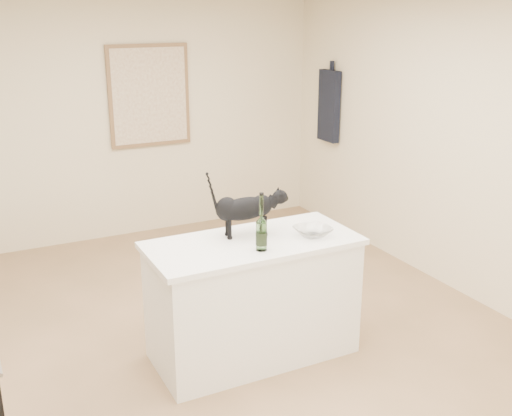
% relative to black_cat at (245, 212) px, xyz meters
% --- Properties ---
extents(floor, '(5.50, 5.50, 0.00)m').
position_rel_black_cat_xyz_m(floor, '(-0.10, 0.08, -1.08)').
color(floor, '#9F7754').
rests_on(floor, ground).
extents(wall_back, '(4.50, 0.00, 4.50)m').
position_rel_black_cat_xyz_m(wall_back, '(-0.10, 2.83, 0.22)').
color(wall_back, beige).
rests_on(wall_back, ground).
extents(wall_right, '(0.00, 5.50, 5.50)m').
position_rel_black_cat_xyz_m(wall_right, '(2.15, 0.08, 0.22)').
color(wall_right, beige).
rests_on(wall_right, ground).
extents(island_base, '(1.44, 0.67, 0.86)m').
position_rel_black_cat_xyz_m(island_base, '(0.00, -0.12, -0.65)').
color(island_base, white).
rests_on(island_base, floor).
extents(island_top, '(1.50, 0.70, 0.04)m').
position_rel_black_cat_xyz_m(island_top, '(0.00, -0.12, -0.20)').
color(island_top, white).
rests_on(island_top, island_base).
extents(artwork_frame, '(0.90, 0.03, 1.10)m').
position_rel_black_cat_xyz_m(artwork_frame, '(0.20, 2.80, 0.47)').
color(artwork_frame, brown).
rests_on(artwork_frame, wall_back).
extents(artwork_canvas, '(0.82, 0.00, 1.02)m').
position_rel_black_cat_xyz_m(artwork_canvas, '(0.20, 2.78, 0.47)').
color(artwork_canvas, beige).
rests_on(artwork_canvas, wall_back).
extents(hanging_garment, '(0.08, 0.34, 0.80)m').
position_rel_black_cat_xyz_m(hanging_garment, '(2.09, 2.13, 0.32)').
color(hanging_garment, black).
rests_on(hanging_garment, wall_right).
extents(black_cat, '(0.54, 0.25, 0.36)m').
position_rel_black_cat_xyz_m(black_cat, '(0.00, 0.00, 0.00)').
color(black_cat, black).
rests_on(black_cat, island_top).
extents(wine_bottle, '(0.09, 0.09, 0.35)m').
position_rel_black_cat_xyz_m(wine_bottle, '(-0.02, -0.30, -0.00)').
color(wine_bottle, '#325E25').
rests_on(wine_bottle, island_top).
extents(glass_bowl, '(0.27, 0.27, 0.06)m').
position_rel_black_cat_xyz_m(glass_bowl, '(0.43, -0.22, -0.15)').
color(glass_bowl, white).
rests_on(glass_bowl, island_top).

